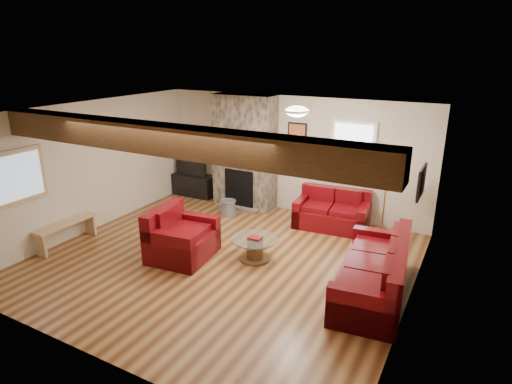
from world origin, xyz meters
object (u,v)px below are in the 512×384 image
sofa_three (373,268)px  floor_lamp (387,177)px  coffee_table (255,249)px  tv_cabinet (194,185)px  loveseat (332,210)px  television (193,165)px  armchair_red (182,234)px

sofa_three → floor_lamp: (-0.28, 1.85, 0.84)m
coffee_table → tv_cabinet: 3.68m
tv_cabinet → floor_lamp: (4.65, -0.53, 1.00)m
sofa_three → floor_lamp: 2.05m
coffee_table → tv_cabinet: tv_cabinet is taller
floor_lamp → sofa_three: bearing=-81.3°
sofa_three → loveseat: 2.46m
tv_cabinet → television: size_ratio=1.22×
loveseat → tv_cabinet: (-3.60, 0.30, -0.12)m
coffee_table → floor_lamp: size_ratio=0.54×
loveseat → floor_lamp: bearing=-17.7°
coffee_table → television: television is taller
loveseat → television: size_ratio=1.66×
armchair_red → coffee_table: size_ratio=1.34×
coffee_table → television: 3.73m
tv_cabinet → armchair_red: bearing=-57.1°
sofa_three → coffee_table: 2.03m
armchair_red → tv_cabinet: (-1.78, 2.75, -0.17)m
armchair_red → tv_cabinet: 3.28m
tv_cabinet → television: 0.51m
tv_cabinet → television: bearing=0.0°
floor_lamp → tv_cabinet: bearing=173.5°
coffee_table → floor_lamp: bearing=44.8°
sofa_three → loveseat: bearing=-154.1°
sofa_three → armchair_red: 3.17m
tv_cabinet → television: television is taller
television → floor_lamp: (4.65, -0.53, 0.49)m
sofa_three → television: bearing=-122.4°
loveseat → coffee_table: 2.07m
sofa_three → floor_lamp: size_ratio=1.45×
sofa_three → loveseat: sofa_three is taller
sofa_three → loveseat: size_ratio=1.51×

